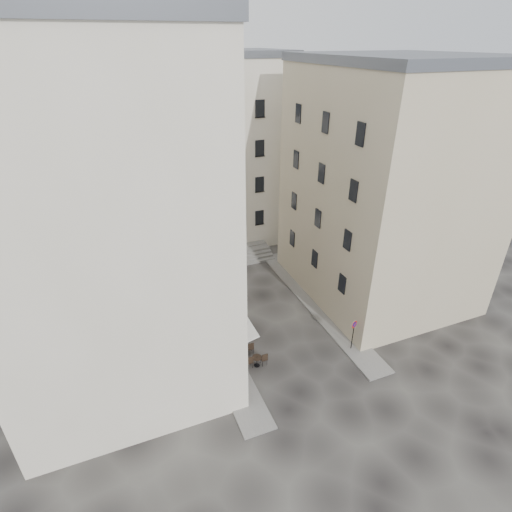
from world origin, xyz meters
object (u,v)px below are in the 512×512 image
no_parking_sign (354,330)px  bistro_table_a (257,360)px  pedestrian (243,312)px  bistro_table_b (243,349)px

no_parking_sign → bistro_table_a: (-6.82, 1.02, -1.30)m
no_parking_sign → pedestrian: 8.54m
bistro_table_a → bistro_table_b: bistro_table_b is taller
bistro_table_a → pedestrian: 5.13m
no_parking_sign → bistro_table_a: no_parking_sign is taller
no_parking_sign → bistro_table_b: bearing=143.1°
bistro_table_a → no_parking_sign: bearing=-8.5°
bistro_table_a → pedestrian: bearing=79.9°
bistro_table_b → pedestrian: 3.95m
bistro_table_b → pedestrian: (1.38, 3.70, 0.28)m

